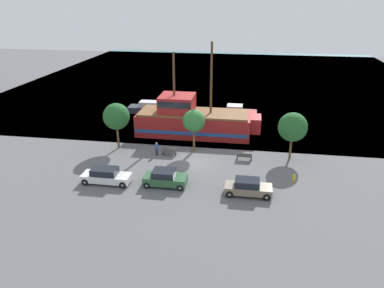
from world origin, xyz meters
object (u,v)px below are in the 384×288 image
at_px(bench_promenade_east, 244,156).
at_px(moored_boat_dockside, 153,108).
at_px(parked_car_curb_front, 106,176).
at_px(parked_car_curb_rear, 165,178).
at_px(fire_hydrant, 294,177).
at_px(parked_car_curb_mid, 248,187).
at_px(pirate_ship, 193,120).
at_px(pedestrian_walking_near, 157,149).
at_px(moored_boat_outer, 237,113).
at_px(bench_promenade_west, 169,152).

bearing_deg(bench_promenade_east, moored_boat_dockside, 132.19).
height_order(parked_car_curb_front, parked_car_curb_rear, parked_car_curb_rear).
relative_size(parked_car_curb_rear, fire_hydrant, 5.25).
relative_size(parked_car_curb_mid, fire_hydrant, 5.47).
relative_size(moored_boat_dockside, bench_promenade_east, 4.77).
distance_m(moored_boat_dockside, parked_car_curb_mid, 27.50).
distance_m(pirate_ship, pedestrian_walking_near, 8.10).
distance_m(moored_boat_outer, bench_promenade_west, 16.86).
distance_m(moored_boat_dockside, parked_car_curb_front, 23.09).
bearing_deg(parked_car_curb_front, fire_hydrant, 10.09).
bearing_deg(moored_boat_outer, pirate_ship, -123.25).
relative_size(parked_car_curb_rear, bench_promenade_west, 2.59).
distance_m(parked_car_curb_mid, pedestrian_walking_near, 12.67).
bearing_deg(bench_promenade_east, bench_promenade_west, -179.97).
bearing_deg(parked_car_curb_front, pedestrian_walking_near, 66.76).
height_order(moored_boat_outer, parked_car_curb_front, moored_boat_outer).
bearing_deg(fire_hydrant, pirate_ship, 135.24).
xyz_separation_m(fire_hydrant, bench_promenade_east, (-4.86, 4.23, 0.02)).
height_order(moored_boat_dockside, pedestrian_walking_near, moored_boat_dockside).
bearing_deg(bench_promenade_west, parked_car_curb_mid, -40.51).
height_order(parked_car_curb_front, bench_promenade_east, parked_car_curb_front).
distance_m(parked_car_curb_mid, bench_promenade_west, 11.64).
height_order(parked_car_curb_mid, bench_promenade_west, parked_car_curb_mid).
xyz_separation_m(parked_car_curb_mid, fire_hydrant, (4.33, 3.33, -0.33)).
xyz_separation_m(moored_boat_dockside, parked_car_curb_mid, (14.73, -23.23, 0.09)).
relative_size(bench_promenade_east, pedestrian_walking_near, 1.07).
bearing_deg(bench_promenade_west, parked_car_curb_front, -121.54).
relative_size(moored_boat_outer, parked_car_curb_mid, 1.33).
xyz_separation_m(parked_car_curb_front, parked_car_curb_rear, (5.64, 0.43, 0.01)).
bearing_deg(moored_boat_dockside, bench_promenade_west, -69.42).
bearing_deg(fire_hydrant, pedestrian_walking_near, 164.27).
bearing_deg(bench_promenade_east, parked_car_curb_front, -150.11).
relative_size(parked_car_curb_mid, parked_car_curb_rear, 1.04).
bearing_deg(parked_car_curb_mid, parked_car_curb_rear, 175.53).
height_order(bench_promenade_east, pedestrian_walking_near, pedestrian_walking_near).
bearing_deg(moored_boat_dockside, parked_car_curb_front, -86.64).
height_order(parked_car_curb_rear, bench_promenade_east, parked_car_curb_rear).
bearing_deg(moored_boat_dockside, bench_promenade_east, -47.81).
relative_size(parked_car_curb_rear, bench_promenade_east, 2.45).
distance_m(moored_boat_outer, parked_car_curb_mid, 23.09).
bearing_deg(parked_car_curb_mid, bench_promenade_west, 139.49).
relative_size(pirate_ship, bench_promenade_east, 9.49).
xyz_separation_m(pirate_ship, parked_car_curb_rear, (-0.37, -14.32, -1.11)).
relative_size(moored_boat_dockside, parked_car_curb_mid, 1.87).
xyz_separation_m(parked_car_curb_front, bench_promenade_west, (4.53, 7.38, -0.31)).
distance_m(bench_promenade_east, bench_promenade_west, 8.32).
height_order(moored_boat_outer, fire_hydrant, moored_boat_outer).
distance_m(moored_boat_dockside, bench_promenade_east, 21.14).
xyz_separation_m(parked_car_curb_rear, bench_promenade_west, (-1.11, 6.95, -0.32)).
relative_size(pirate_ship, fire_hydrant, 20.36).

